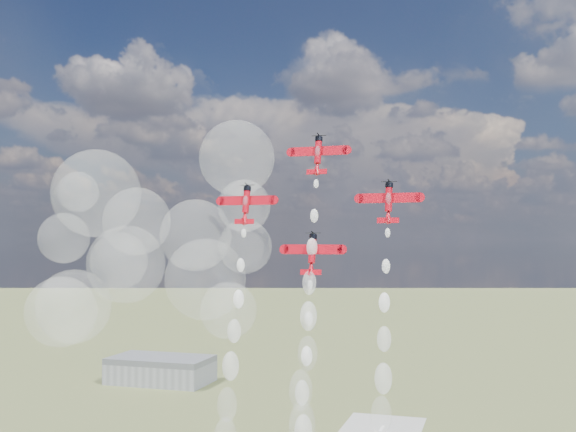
% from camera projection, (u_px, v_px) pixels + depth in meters
% --- Properties ---
extents(hangar, '(50.00, 28.00, 13.00)m').
position_uv_depth(hangar, '(161.00, 370.00, 339.79)').
color(hangar, gray).
rests_on(hangar, ground).
extents(plane_lead, '(12.45, 4.57, 8.77)m').
position_uv_depth(plane_lead, '(318.00, 154.00, 144.88)').
color(plane_lead, '#BB0916').
rests_on(plane_lead, ground).
extents(plane_left, '(12.45, 4.57, 8.77)m').
position_uv_depth(plane_left, '(246.00, 204.00, 146.64)').
color(plane_left, '#BB0916').
rests_on(plane_left, ground).
extents(plane_right, '(12.45, 4.57, 8.77)m').
position_uv_depth(plane_right, '(389.00, 201.00, 137.58)').
color(plane_right, '#BB0916').
rests_on(plane_right, ground).
extents(plane_slot, '(12.45, 4.57, 8.77)m').
position_uv_depth(plane_slot, '(312.00, 253.00, 139.34)').
color(plane_slot, '#BB0916').
rests_on(plane_slot, ground).
extents(smoke_trail_lead, '(5.29, 14.17, 51.01)m').
position_uv_depth(smoke_trail_lead, '(304.00, 374.00, 133.20)').
color(smoke_trail_lead, white).
rests_on(smoke_trail_lead, plane_lead).
extents(smoke_trail_left, '(5.10, 14.91, 51.88)m').
position_uv_depth(smoke_trail_left, '(225.00, 426.00, 134.76)').
color(smoke_trail_left, white).
rests_on(smoke_trail_left, plane_left).
extents(drifted_smoke_cloud, '(61.69, 39.77, 57.93)m').
position_uv_depth(drifted_smoke_cloud, '(147.00, 243.00, 169.07)').
color(drifted_smoke_cloud, white).
rests_on(drifted_smoke_cloud, ground).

